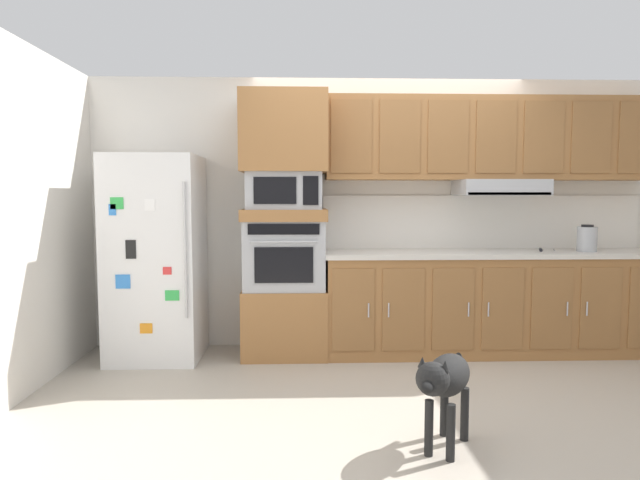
# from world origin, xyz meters

# --- Properties ---
(ground_plane) EXTENTS (9.60, 9.60, 0.00)m
(ground_plane) POSITION_xyz_m (0.00, 0.00, 0.00)
(ground_plane) COLOR #B2A899
(back_kitchen_wall) EXTENTS (6.20, 0.12, 2.50)m
(back_kitchen_wall) POSITION_xyz_m (0.00, 1.11, 1.25)
(back_kitchen_wall) COLOR silver
(back_kitchen_wall) RESTS_ON ground
(side_panel_left) EXTENTS (0.12, 7.10, 2.50)m
(side_panel_left) POSITION_xyz_m (-2.80, 0.00, 1.25)
(side_panel_left) COLOR silver
(side_panel_left) RESTS_ON ground
(refrigerator) EXTENTS (0.76, 0.73, 1.76)m
(refrigerator) POSITION_xyz_m (-2.07, 0.68, 0.88)
(refrigerator) COLOR white
(refrigerator) RESTS_ON ground
(oven_base_cabinet) EXTENTS (0.74, 0.62, 0.60)m
(oven_base_cabinet) POSITION_xyz_m (-0.95, 0.75, 0.30)
(oven_base_cabinet) COLOR #996638
(oven_base_cabinet) RESTS_ON ground
(built_in_oven) EXTENTS (0.70, 0.62, 0.60)m
(built_in_oven) POSITION_xyz_m (-0.95, 0.75, 0.90)
(built_in_oven) COLOR #A8AAAF
(built_in_oven) RESTS_ON oven_base_cabinet
(appliance_mid_shelf) EXTENTS (0.74, 0.62, 0.10)m
(appliance_mid_shelf) POSITION_xyz_m (-0.95, 0.75, 1.25)
(appliance_mid_shelf) COLOR #996638
(appliance_mid_shelf) RESTS_ON built_in_oven
(microwave) EXTENTS (0.64, 0.54, 0.32)m
(microwave) POSITION_xyz_m (-0.95, 0.75, 1.46)
(microwave) COLOR #A8AAAF
(microwave) RESTS_ON appliance_mid_shelf
(appliance_upper_cabinet) EXTENTS (0.74, 0.62, 0.68)m
(appliance_upper_cabinet) POSITION_xyz_m (-0.95, 0.75, 1.96)
(appliance_upper_cabinet) COLOR #996638
(appliance_upper_cabinet) RESTS_ON microwave
(lower_cabinet_run) EXTENTS (2.97, 0.63, 0.88)m
(lower_cabinet_run) POSITION_xyz_m (0.90, 0.75, 0.44)
(lower_cabinet_run) COLOR #996638
(lower_cabinet_run) RESTS_ON ground
(countertop_slab) EXTENTS (3.01, 0.64, 0.04)m
(countertop_slab) POSITION_xyz_m (0.90, 0.75, 0.90)
(countertop_slab) COLOR beige
(countertop_slab) RESTS_ON lower_cabinet_run
(backsplash_panel) EXTENTS (3.01, 0.02, 0.50)m
(backsplash_panel) POSITION_xyz_m (0.90, 1.04, 1.17)
(backsplash_panel) COLOR silver
(backsplash_panel) RESTS_ON countertop_slab
(upper_cabinet_with_hood) EXTENTS (2.97, 0.48, 0.88)m
(upper_cabinet_with_hood) POSITION_xyz_m (0.91, 0.87, 1.90)
(upper_cabinet_with_hood) COLOR #996638
(upper_cabinet_with_hood) RESTS_ON backsplash_panel
(screwdriver) EXTENTS (0.16, 0.15, 0.03)m
(screwdriver) POSITION_xyz_m (1.35, 0.72, 0.93)
(screwdriver) COLOR black
(screwdriver) RESTS_ON countertop_slab
(electric_kettle) EXTENTS (0.17, 0.17, 0.24)m
(electric_kettle) POSITION_xyz_m (1.74, 0.70, 1.03)
(electric_kettle) COLOR #A8AAAF
(electric_kettle) RESTS_ON countertop_slab
(dog) EXTENTS (0.45, 0.65, 0.58)m
(dog) POSITION_xyz_m (-0.02, -1.16, 0.41)
(dog) COLOR black
(dog) RESTS_ON ground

